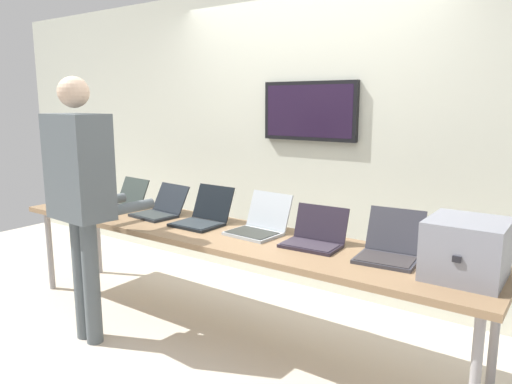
{
  "coord_description": "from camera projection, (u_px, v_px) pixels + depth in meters",
  "views": [
    {
      "loc": [
        2.07,
        -2.49,
        1.63
      ],
      "look_at": [
        0.19,
        0.16,
        1.02
      ],
      "focal_mm": 33.67,
      "sensor_mm": 36.0,
      "label": 1
    }
  ],
  "objects": [
    {
      "name": "laptop_station_0",
      "position": [
        89.0,
        196.0,
        4.3
      ],
      "size": [
        0.39,
        0.35,
        0.24
      ],
      "color": "black",
      "rests_on": "workbench"
    },
    {
      "name": "laptop_station_5",
      "position": [
        315.0,
        237.0,
        2.99
      ],
      "size": [
        0.37,
        0.32,
        0.23
      ],
      "color": "#27202C",
      "rests_on": "workbench"
    },
    {
      "name": "coffee_mug",
      "position": [
        105.0,
        214.0,
        3.66
      ],
      "size": [
        0.08,
        0.08,
        0.09
      ],
      "color": "white",
      "rests_on": "workbench"
    },
    {
      "name": "workbench",
      "position": [
        220.0,
        237.0,
        3.35
      ],
      "size": [
        3.66,
        0.7,
        0.75
      ],
      "color": "#8E6E4D",
      "rests_on": "ground"
    },
    {
      "name": "laptop_station_1",
      "position": [
        123.0,
        202.0,
        4.02
      ],
      "size": [
        0.36,
        0.38,
        0.24
      ],
      "color": "#333D38",
      "rests_on": "workbench"
    },
    {
      "name": "ground",
      "position": [
        222.0,
        333.0,
        3.48
      ],
      "size": [
        8.0,
        8.0,
        0.04
      ],
      "primitive_type": "cube",
      "color": "beige"
    },
    {
      "name": "laptop_station_2",
      "position": [
        160.0,
        209.0,
        3.78
      ],
      "size": [
        0.37,
        0.39,
        0.23
      ],
      "color": "#1F242B",
      "rests_on": "workbench"
    },
    {
      "name": "laptop_station_4",
      "position": [
        259.0,
        225.0,
        3.27
      ],
      "size": [
        0.36,
        0.38,
        0.26
      ],
      "color": "#A9B1B7",
      "rests_on": "workbench"
    },
    {
      "name": "laptop_station_6",
      "position": [
        390.0,
        248.0,
        2.74
      ],
      "size": [
        0.36,
        0.39,
        0.26
      ],
      "color": "#34343C",
      "rests_on": "workbench"
    },
    {
      "name": "equipment_box",
      "position": [
        466.0,
        249.0,
        2.43
      ],
      "size": [
        0.37,
        0.41,
        0.3
      ],
      "color": "gray",
      "rests_on": "workbench"
    },
    {
      "name": "back_wall",
      "position": [
        303.0,
        138.0,
        4.14
      ],
      "size": [
        8.0,
        0.11,
        2.64
      ],
      "color": "beige",
      "rests_on": "ground"
    },
    {
      "name": "person",
      "position": [
        81.0,
        185.0,
        3.16
      ],
      "size": [
        0.46,
        0.61,
        1.79
      ],
      "color": "#515A5F",
      "rests_on": "ground"
    },
    {
      "name": "laptop_station_3",
      "position": [
        203.0,
        216.0,
        3.51
      ],
      "size": [
        0.34,
        0.38,
        0.27
      ],
      "color": "black",
      "rests_on": "workbench"
    }
  ]
}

